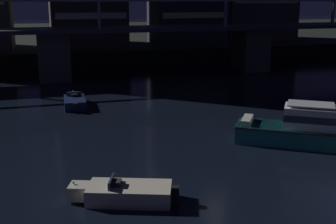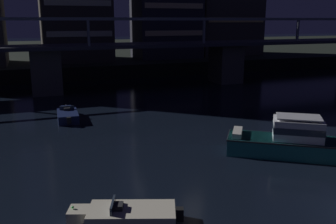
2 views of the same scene
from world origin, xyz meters
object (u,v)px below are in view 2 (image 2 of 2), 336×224
river_bridge (143,57)px  speedboat_near_right (127,216)px  cabin_cruiser_near_left (293,141)px  speedboat_mid_center (68,115)px

river_bridge → speedboat_near_right: (-11.16, -34.38, -3.76)m
speedboat_near_right → cabin_cruiser_near_left: bearing=20.6°
speedboat_near_right → river_bridge: bearing=72.0°
river_bridge → speedboat_near_right: bearing=-108.0°
speedboat_mid_center → speedboat_near_right: bearing=-88.4°
speedboat_mid_center → cabin_cruiser_near_left: bearing=-48.7°
speedboat_near_right → speedboat_mid_center: size_ratio=0.98×
river_bridge → speedboat_near_right: river_bridge is taller
speedboat_near_right → speedboat_mid_center: (-0.57, 20.08, 0.00)m
river_bridge → speedboat_mid_center: (-11.73, -14.29, -3.76)m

